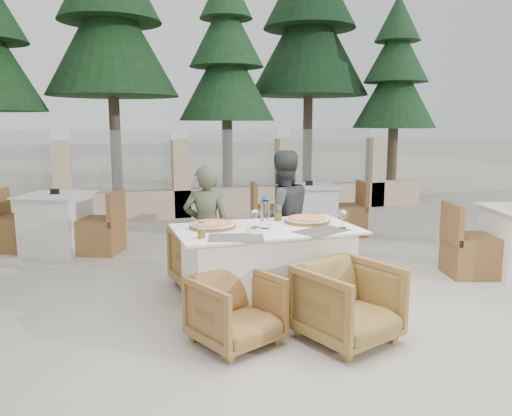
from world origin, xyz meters
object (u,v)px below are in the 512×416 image
object	(u,v)px
pizza_right	(307,220)
armchair_far_right	(276,253)
olive_dish	(254,230)
armchair_near_right	(348,303)
beer_glass_left	(201,230)
armchair_far_left	(209,257)
dining_table	(266,270)
wine_glass_centre	(255,217)
bg_table_b	(309,211)
wine_glass_corner	(343,218)
diner_left	(207,228)
water_bottle	(265,212)
beer_glass_right	(278,213)
armchair_near_left	(236,310)
bg_table_a	(57,223)
pizza_left	(213,225)
diner_right	(282,218)

from	to	relation	value
pizza_right	armchair_far_right	world-z (taller)	pizza_right
olive_dish	armchair_near_right	size ratio (longest dim) A/B	0.16
beer_glass_left	armchair_far_left	distance (m)	1.17
olive_dish	armchair_far_left	size ratio (longest dim) A/B	0.15
dining_table	wine_glass_centre	world-z (taller)	wine_glass_centre
armchair_far_left	bg_table_b	xyz separation A→B (m)	(1.96, 1.92, 0.06)
wine_glass_corner	beer_glass_left	world-z (taller)	wine_glass_corner
diner_left	water_bottle	bearing A→B (deg)	129.38
wine_glass_centre	beer_glass_left	world-z (taller)	wine_glass_centre
beer_glass_right	armchair_near_left	bearing A→B (deg)	-127.24
beer_glass_right	bg_table_a	xyz separation A→B (m)	(-2.15, 2.58, -0.46)
armchair_near_left	armchair_near_right	size ratio (longest dim) A/B	0.89
armchair_far_left	armchair_near_right	bearing A→B (deg)	105.33
beer_glass_left	bg_table_a	size ratio (longest dim) A/B	0.08
wine_glass_centre	beer_glass_right	xyz separation A→B (m)	(0.31, 0.25, -0.02)
beer_glass_right	armchair_far_right	bearing A→B (deg)	70.88
wine_glass_centre	wine_glass_corner	xyz separation A→B (m)	(0.73, -0.26, 0.00)
wine_glass_centre	armchair_near_left	xyz separation A→B (m)	(-0.36, -0.63, -0.59)
diner_left	pizza_left	bearing A→B (deg)	98.11
wine_glass_centre	armchair_far_left	size ratio (longest dim) A/B	0.26
diner_left	bg_table_a	size ratio (longest dim) A/B	0.78
wine_glass_corner	diner_right	bearing A→B (deg)	102.91
pizza_right	wine_glass_centre	world-z (taller)	wine_glass_centre
wine_glass_corner	armchair_near_left	distance (m)	1.29
beer_glass_right	olive_dish	bearing A→B (deg)	-130.45
armchair_near_left	diner_right	size ratio (longest dim) A/B	0.43
armchair_near_left	diner_right	distance (m)	1.63
water_bottle	wine_glass_corner	xyz separation A→B (m)	(0.65, -0.21, -0.05)
wine_glass_centre	water_bottle	bearing A→B (deg)	-37.69
water_bottle	diner_left	world-z (taller)	diner_left
armchair_far_right	diner_left	xyz separation A→B (m)	(-0.80, -0.11, 0.36)
beer_glass_left	bg_table_b	world-z (taller)	beer_glass_left
bg_table_a	beer_glass_left	bearing A→B (deg)	-42.11
olive_dish	dining_table	bearing A→B (deg)	43.94
diner_right	bg_table_a	xyz separation A→B (m)	(-2.36, 2.16, -0.32)
wine_glass_corner	diner_right	world-z (taller)	diner_right
armchair_far_left	armchair_far_right	xyz separation A→B (m)	(0.77, 0.10, -0.05)
armchair_near_left	dining_table	bearing A→B (deg)	29.70
armchair_far_right	armchair_near_left	distance (m)	1.72
beer_glass_left	bg_table_a	xyz separation A→B (m)	(-1.31, 3.09, -0.45)
beer_glass_left	wine_glass_corner	bearing A→B (deg)	-0.13
wine_glass_centre	armchair_far_right	size ratio (longest dim) A/B	0.30
armchair_far_left	diner_right	size ratio (longest dim) A/B	0.51
pizza_left	beer_glass_left	world-z (taller)	beer_glass_left
pizza_left	dining_table	bearing A→B (deg)	-17.84
armchair_near_right	diner_right	distance (m)	1.57
dining_table	armchair_far_left	bearing A→B (deg)	113.71
bg_table_b	armchair_near_left	bearing A→B (deg)	-110.70
dining_table	armchair_near_right	size ratio (longest dim) A/B	2.35
pizza_right	bg_table_b	distance (m)	2.88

